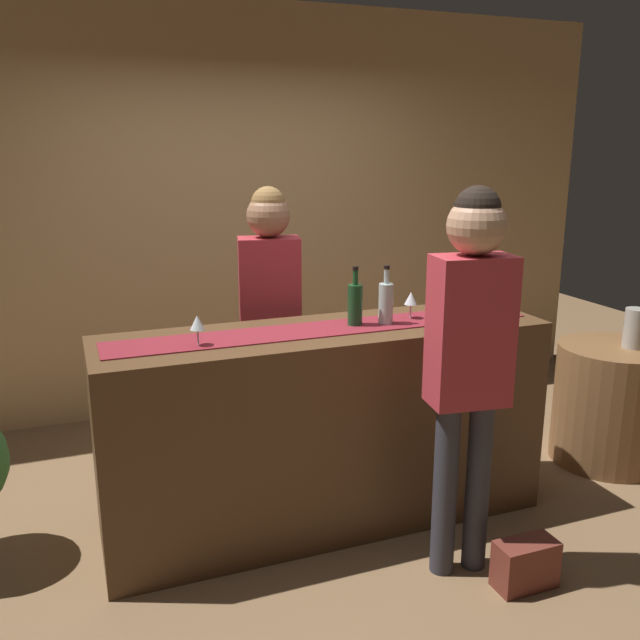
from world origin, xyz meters
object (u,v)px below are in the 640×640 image
Objects in this scene: wine_bottle_clear at (386,303)px; wine_glass_mid_counter at (197,324)px; customer_sipping at (470,342)px; vase_on_side_table at (635,328)px; bartender at (270,303)px; round_side_table at (610,404)px; handbag at (525,564)px; wine_bottle_green at (355,304)px; wine_glass_far_end at (483,291)px; wine_glass_near_customer at (411,299)px.

wine_bottle_clear reaches higher than wine_glass_mid_counter.
wine_bottle_clear is 0.17× the size of customer_sipping.
customer_sipping is 7.36× the size of vase_on_side_table.
round_side_table is (2.02, -0.55, -0.69)m from bartender.
wine_bottle_clear reaches higher than handbag.
handbag is at bearing -61.55° from wine_bottle_green.
round_side_table is 2.64× the size of handbag.
wine_bottle_green is 0.80m from wine_glass_far_end.
handbag is (-0.33, -0.93, -1.04)m from wine_glass_far_end.
wine_glass_mid_counter is 1.00× the size of wine_glass_far_end.
round_side_table is at bearing 31.41° from customer_sipping.
wine_bottle_green is 0.81m from wine_glass_mid_counter.
wine_glass_far_end is 0.60× the size of vase_on_side_table.
customer_sipping is at bearing -80.11° from wine_bottle_clear.
wine_glass_mid_counter is 2.67m from round_side_table.
wine_glass_near_customer is 1.62m from round_side_table.
wine_glass_far_end is at bearing 5.87° from wine_glass_near_customer.
wine_glass_near_customer is at bearing 16.97° from wine_bottle_clear.
wine_bottle_clear is 0.18× the size of bartender.
wine_bottle_clear is 1.69m from vase_on_side_table.
wine_glass_mid_counter is at bearing -179.01° from vase_on_side_table.
wine_glass_near_customer is at bearing -174.13° from wine_glass_far_end.
wine_glass_far_end is 1.07m from vase_on_side_table.
handbag is (0.47, -0.86, -1.05)m from wine_bottle_green.
wine_bottle_green reaches higher than round_side_table.
customer_sipping is (1.06, -0.56, -0.05)m from wine_glass_mid_counter.
vase_on_side_table is (0.08, -0.05, 0.49)m from round_side_table.
customer_sipping reaches higher than wine_bottle_green.
wine_glass_far_end is (1.60, 0.15, 0.00)m from wine_glass_mid_counter.
wine_bottle_clear is at bearing -171.10° from wine_glass_far_end.
bartender is 7.12× the size of vase_on_side_table.
bartender is 2.20m from round_side_table.
wine_glass_far_end is 0.08× the size of bartender.
wine_glass_far_end is at bearing 176.88° from round_side_table.
handbag is at bearing -109.51° from wine_glass_far_end.
wine_bottle_green is at bearing 128.10° from bartender.
wine_glass_far_end is 1.23m from round_side_table.
wine_glass_mid_counter is 0.08× the size of customer_sipping.
bartender is 2.31× the size of round_side_table.
wine_bottle_clear is 0.74m from bartender.
wine_bottle_clear is 0.61m from customer_sipping.
wine_glass_mid_counter reaches higher than round_side_table.
wine_bottle_clear is at bearing 2.70° from wine_glass_mid_counter.
wine_glass_mid_counter is 1.82m from handbag.
round_side_table is at bearing 34.40° from handbag.
bartender is at bearing 125.36° from wine_bottle_clear.
wine_bottle_clear is 1.00× the size of wine_bottle_green.
customer_sipping reaches higher than bartender.
wine_glass_near_customer and wine_glass_far_end have the same top height.
wine_glass_far_end is (0.64, 0.10, -0.01)m from wine_bottle_clear.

